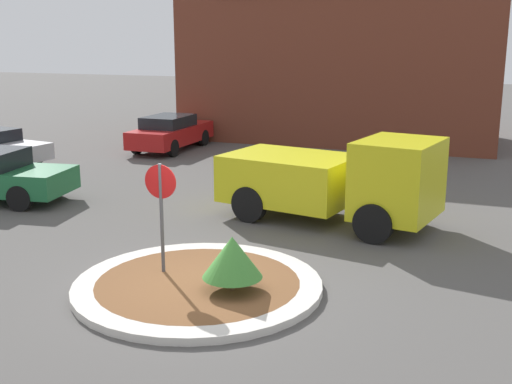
{
  "coord_description": "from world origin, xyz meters",
  "views": [
    {
      "loc": [
        5.05,
        -10.17,
        4.61
      ],
      "look_at": [
        0.11,
        2.77,
        1.26
      ],
      "focal_mm": 45.0,
      "sensor_mm": 36.0,
      "label": 1
    }
  ],
  "objects": [
    {
      "name": "traffic_island",
      "position": [
        0.0,
        0.0,
        0.07
      ],
      "size": [
        4.68,
        4.68,
        0.14
      ],
      "color": "beige",
      "rests_on": "ground_plane"
    },
    {
      "name": "storefront_building",
      "position": [
        -1.89,
        18.97,
        3.75
      ],
      "size": [
        13.91,
        6.07,
        7.49
      ],
      "color": "brown",
      "rests_on": "ground_plane"
    },
    {
      "name": "utility_truck",
      "position": [
        1.28,
        5.25,
        1.13
      ],
      "size": [
        5.73,
        3.23,
        2.26
      ],
      "rotation": [
        0.0,
        0.0,
        -0.18
      ],
      "color": "gold",
      "rests_on": "ground_plane"
    },
    {
      "name": "island_shrub",
      "position": [
        0.77,
        -0.16,
        0.78
      ],
      "size": [
        1.09,
        1.09,
        1.02
      ],
      "color": "brown",
      "rests_on": "traffic_island"
    },
    {
      "name": "stop_sign",
      "position": [
        -0.87,
        0.25,
        1.57
      ],
      "size": [
        0.66,
        0.07,
        2.29
      ],
      "color": "#4C4C51",
      "rests_on": "ground_plane"
    },
    {
      "name": "ground_plane",
      "position": [
        0.0,
        0.0,
        0.0
      ],
      "size": [
        120.0,
        120.0,
        0.0
      ],
      "primitive_type": "plane",
      "color": "#514F4C"
    },
    {
      "name": "parked_sedan_red",
      "position": [
        -7.78,
        13.43,
        0.75
      ],
      "size": [
        1.87,
        4.67,
        1.46
      ],
      "rotation": [
        0.0,
        0.0,
        1.58
      ],
      "color": "#B21919",
      "rests_on": "ground_plane"
    }
  ]
}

